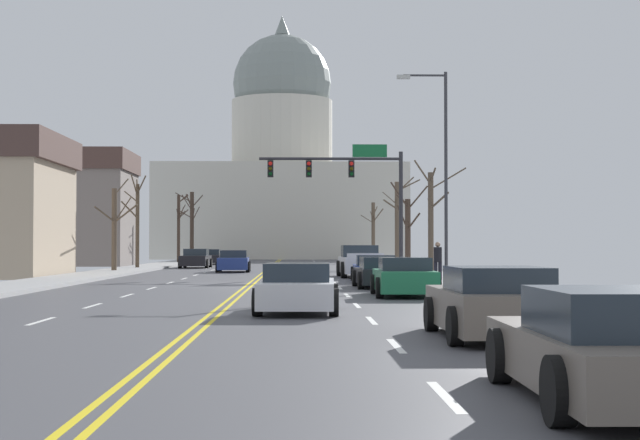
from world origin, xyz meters
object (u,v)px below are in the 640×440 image
Objects in this scene: sedan_near_01 at (375,269)px; sedan_near_03 at (404,278)px; street_lamp_right at (440,158)px; sedan_oncoming_02 at (210,257)px; pickup_truck_near_00 at (360,263)px; sedan_near_02 at (383,273)px; sedan_near_05 at (493,304)px; signal_gantry at (350,180)px; sedan_near_04 at (298,289)px; sedan_near_06 at (612,349)px; sedan_oncoming_00 at (234,262)px; pedestrian_00 at (438,259)px; sedan_oncoming_01 at (196,259)px.

sedan_near_03 is at bearing -90.07° from sedan_near_01.
street_lamp_right is 1.91× the size of sedan_oncoming_02.
pickup_truck_near_00 is 12.20m from sedan_near_02.
sedan_near_05 is (0.01, -25.73, 0.05)m from sedan_near_01.
sedan_oncoming_02 reaches higher than sedan_near_03.
sedan_near_03 is at bearing -88.70° from sedan_near_02.
signal_gantry reaches higher than sedan_near_04.
sedan_near_04 reaches higher than sedan_near_06.
sedan_near_05 is at bearing -62.65° from sedan_near_04.
street_lamp_right reaches higher than signal_gantry.
sedan_oncoming_00 is (-7.03, 48.36, 0.05)m from sedan_near_06.
signal_gantry is 43.80m from sedan_near_06.
signal_gantry is 29.64m from sedan_oncoming_02.
signal_gantry is 1.81× the size of sedan_near_05.
sedan_near_06 is 31.31m from pedestrian_00.
pickup_truck_near_00 is 1.20× the size of sedan_near_03.
sedan_oncoming_02 is (-10.62, 50.28, 0.01)m from sedan_near_03.
sedan_near_05 is 52.90m from sedan_oncoming_01.
sedan_near_02 is 5.17m from pedestrian_00.
signal_gantry is 9.45m from sedan_oncoming_00.
sedan_oncoming_02 reaches higher than sedan_near_04.
sedan_near_03 is 1.01× the size of sedan_near_05.
sedan_near_05 is (0.16, -19.92, 0.05)m from sedan_near_02.
sedan_oncoming_01 is at bearing 123.51° from signal_gantry.
pickup_truck_near_00 is 39.00m from sedan_near_06.
signal_gantry is 0.90× the size of street_lamp_right.
pedestrian_00 is at bearing 177.50° from street_lamp_right.
sedan_oncoming_00 is 2.71× the size of pedestrian_00.
sedan_near_01 is 1.04× the size of sedan_near_06.
sedan_near_01 is at bearing 89.72° from sedan_near_06.
signal_gantry reaches higher than sedan_oncoming_02.
sedan_oncoming_00 is at bearing 144.35° from signal_gantry.
sedan_near_06 is (0.06, -39.00, -0.17)m from pickup_truck_near_00.
sedan_oncoming_02 is at bearing 90.48° from sedan_oncoming_01.
sedan_oncoming_02 is (-13.29, 39.83, -4.69)m from street_lamp_right.
pedestrian_00 is (2.71, 31.19, 0.47)m from sedan_near_06.
sedan_near_02 is (-2.81, -4.38, -4.73)m from street_lamp_right.
sedan_near_03 is 1.03× the size of sedan_near_04.
pedestrian_00 is (2.57, 10.45, 0.45)m from sedan_near_03.
street_lamp_right is (3.14, -12.37, 0.08)m from signal_gantry.
pedestrian_00 is at bearing 84.03° from sedan_near_05.
signal_gantry is 1.49× the size of pickup_truck_near_00.
sedan_near_02 is 0.98× the size of sedan_oncoming_01.
sedan_near_02 is at bearing -71.91° from sedan_oncoming_00.
sedan_near_05 is at bearing -80.14° from sedan_oncoming_00.
street_lamp_right is 42.25m from sedan_oncoming_02.
sedan_oncoming_01 is 12.29m from sedan_oncoming_02.
pickup_truck_near_00 is 1.15× the size of sedan_oncoming_02.
pedestrian_00 is (2.55, -1.42, 0.47)m from sedan_near_01.
sedan_near_03 is at bearing 90.11° from sedan_near_05.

